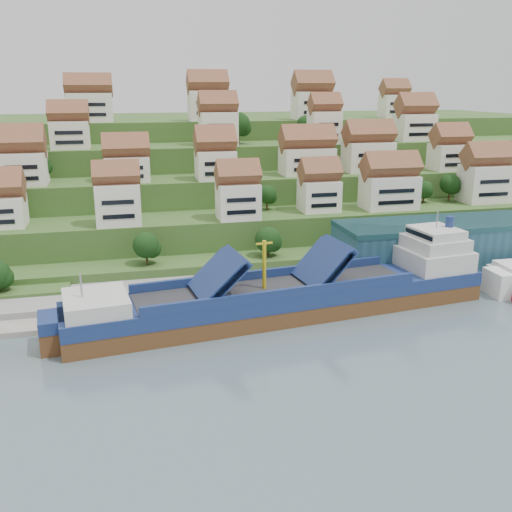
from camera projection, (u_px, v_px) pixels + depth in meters
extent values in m
plane|color=slate|center=(264.00, 319.00, 105.25)|extent=(300.00, 300.00, 0.00)
cube|color=gray|center=(337.00, 280.00, 123.41)|extent=(180.00, 14.00, 2.20)
cube|color=#2D4C1E|center=(199.00, 213.00, 184.83)|extent=(260.00, 128.00, 4.00)
cube|color=#2D4C1E|center=(196.00, 199.00, 188.49)|extent=(260.00, 118.00, 11.00)
cube|color=#2D4C1E|center=(193.00, 185.00, 194.95)|extent=(260.00, 102.00, 18.00)
cube|color=#2D4C1E|center=(190.00, 171.00, 201.41)|extent=(260.00, 86.00, 25.00)
cube|color=#2D4C1E|center=(186.00, 160.00, 208.94)|extent=(260.00, 68.00, 31.00)
cube|color=white|center=(118.00, 204.00, 128.75)|extent=(9.89, 7.03, 9.40)
cube|color=white|center=(238.00, 201.00, 134.92)|extent=(9.73, 7.62, 8.40)
cube|color=white|center=(319.00, 196.00, 143.49)|extent=(9.43, 7.73, 7.72)
cube|color=white|center=(389.00, 192.00, 146.39)|extent=(13.74, 8.26, 8.43)
cube|color=white|center=(485.00, 184.00, 154.67)|extent=(12.43, 8.31, 9.99)
cube|color=white|center=(24.00, 169.00, 139.16)|extent=(10.56, 8.98, 7.97)
cube|color=white|center=(127.00, 169.00, 145.12)|extent=(11.13, 7.90, 6.26)
cube|color=white|center=(215.00, 165.00, 147.99)|extent=(9.89, 8.56, 7.42)
cube|color=white|center=(307.00, 161.00, 156.14)|extent=(14.13, 8.36, 7.22)
cube|color=white|center=(368.00, 157.00, 161.50)|extent=(13.34, 8.18, 8.30)
cube|color=white|center=(449.00, 157.00, 164.76)|extent=(9.97, 8.04, 7.38)
cube|color=white|center=(70.00, 135.00, 154.16)|extent=(10.13, 7.30, 7.40)
cube|color=white|center=(218.00, 129.00, 164.02)|extent=(10.50, 7.79, 9.32)
cube|color=white|center=(324.00, 128.00, 168.19)|extent=(8.66, 7.14, 9.32)
cube|color=white|center=(414.00, 127.00, 177.70)|extent=(11.21, 8.47, 8.18)
cube|color=white|center=(90.00, 108.00, 170.33)|extent=(13.22, 7.51, 8.48)
cube|color=white|center=(208.00, 106.00, 177.45)|extent=(11.92, 8.15, 9.13)
cube|color=white|center=(312.00, 106.00, 185.71)|extent=(12.10, 8.73, 8.73)
cube|color=white|center=(394.00, 106.00, 196.87)|extent=(8.96, 7.05, 7.62)
ellipsoid|color=#173913|center=(268.00, 240.00, 129.01)|extent=(5.93, 5.93, 5.93)
ellipsoid|color=#173913|center=(146.00, 245.00, 122.94)|extent=(5.74, 5.74, 5.74)
ellipsoid|color=#173913|center=(424.00, 189.00, 153.74)|extent=(4.71, 4.71, 4.71)
ellipsoid|color=#173913|center=(450.00, 184.00, 155.11)|extent=(5.51, 5.51, 5.51)
ellipsoid|color=#173913|center=(267.00, 194.00, 144.29)|extent=(4.74, 4.74, 4.74)
ellipsoid|color=#173913|center=(352.00, 154.00, 163.80)|extent=(4.75, 4.75, 4.75)
ellipsoid|color=#173913|center=(11.00, 169.00, 143.13)|extent=(6.30, 6.30, 6.30)
ellipsoid|color=#173913|center=(38.00, 164.00, 142.92)|extent=(6.06, 6.06, 6.06)
ellipsoid|color=#173913|center=(239.00, 124.00, 167.16)|extent=(6.71, 6.71, 6.71)
ellipsoid|color=#173913|center=(305.00, 124.00, 174.62)|extent=(5.09, 5.09, 5.09)
ellipsoid|color=#173913|center=(322.00, 131.00, 174.48)|extent=(5.17, 5.17, 5.17)
cube|color=#204759|center=(465.00, 241.00, 130.73)|extent=(60.00, 15.00, 10.00)
cylinder|color=gray|center=(337.00, 265.00, 116.85)|extent=(0.16, 0.16, 8.00)
cube|color=maroon|center=(341.00, 247.00, 115.96)|extent=(1.20, 0.05, 0.80)
cube|color=#58351B|center=(284.00, 310.00, 106.79)|extent=(80.92, 21.54, 5.13)
cube|color=navy|center=(285.00, 293.00, 105.82)|extent=(80.93, 21.67, 2.67)
cube|color=beige|center=(96.00, 303.00, 93.86)|extent=(11.55, 12.81, 2.67)
cube|color=#262628|center=(275.00, 288.00, 104.76)|extent=(52.17, 16.37, 0.31)
cube|color=navy|center=(215.00, 276.00, 100.03)|extent=(8.95, 12.15, 7.09)
cube|color=navy|center=(320.00, 264.00, 106.83)|extent=(8.57, 12.10, 7.50)
cylinder|color=gold|center=(264.00, 265.00, 102.80)|extent=(0.80, 0.80, 9.23)
cube|color=beige|center=(434.00, 259.00, 115.78)|extent=(13.59, 13.05, 4.10)
cube|color=beige|center=(435.00, 243.00, 114.84)|extent=(11.41, 11.59, 2.57)
cube|color=beige|center=(436.00, 233.00, 114.23)|extent=(9.23, 10.13, 1.85)
cylinder|color=navy|center=(450.00, 222.00, 114.69)|extent=(1.82, 1.82, 2.26)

